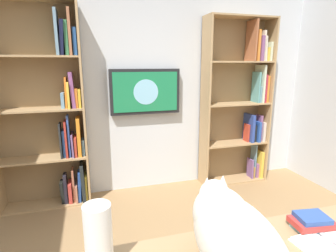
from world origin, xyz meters
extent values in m
cube|color=silver|center=(0.00, -2.23, 1.35)|extent=(4.52, 0.06, 2.70)
cube|color=tan|center=(-1.61, -2.04, 1.07)|extent=(0.02, 0.28, 2.13)
cube|color=tan|center=(-0.73, -2.04, 1.07)|extent=(0.02, 0.28, 2.13)
cube|color=#93754E|center=(-1.17, -2.17, 1.07)|extent=(0.90, 0.01, 2.13)
cube|color=tan|center=(-1.17, -2.04, 0.01)|extent=(0.85, 0.27, 0.02)
cube|color=tan|center=(-1.17, -2.04, 0.54)|extent=(0.85, 0.27, 0.02)
cube|color=tan|center=(-1.17, -2.04, 1.07)|extent=(0.85, 0.27, 0.02)
cube|color=tan|center=(-1.17, -2.04, 1.59)|extent=(0.85, 0.27, 0.02)
cube|color=tan|center=(-1.17, -2.04, 2.12)|extent=(0.85, 0.27, 0.02)
cube|color=gold|center=(-1.57, -2.04, 0.21)|extent=(0.04, 0.22, 0.37)
cube|color=#875485|center=(-1.53, -2.04, 0.12)|extent=(0.04, 0.15, 0.20)
cube|color=#668C9E|center=(-1.50, -2.04, 0.26)|extent=(0.02, 0.13, 0.47)
cube|color=#A0773B|center=(-1.47, -2.02, 0.10)|extent=(0.02, 0.14, 0.16)
cube|color=slate|center=(-1.44, -2.02, 0.15)|extent=(0.03, 0.14, 0.27)
cube|color=beige|center=(-1.57, -2.03, 0.68)|extent=(0.04, 0.18, 0.26)
cube|color=#84537E|center=(-1.53, -2.03, 0.72)|extent=(0.03, 0.14, 0.35)
cube|color=#264C9E|center=(-1.48, -2.03, 0.68)|extent=(0.04, 0.22, 0.27)
cube|color=black|center=(-1.44, -2.04, 0.66)|extent=(0.04, 0.17, 0.23)
cube|color=#2C4392|center=(-1.39, -2.05, 0.73)|extent=(0.04, 0.24, 0.37)
cube|color=#BD3D2A|center=(-1.35, -2.04, 0.67)|extent=(0.03, 0.12, 0.24)
cube|color=orange|center=(-1.57, -2.03, 1.25)|extent=(0.04, 0.17, 0.34)
cube|color=#AD2B38|center=(-1.54, -2.04, 1.25)|extent=(0.02, 0.22, 0.36)
cube|color=beige|center=(-1.50, -2.04, 1.31)|extent=(0.02, 0.22, 0.48)
cube|color=#668D9C|center=(-1.47, -2.04, 1.18)|extent=(0.02, 0.19, 0.21)
cube|color=#5C9FA0|center=(-1.45, -2.04, 1.27)|extent=(0.02, 0.18, 0.39)
cube|color=beige|center=(-1.58, -2.04, 1.72)|extent=(0.03, 0.19, 0.23)
cube|color=gold|center=(-1.54, -2.04, 1.69)|extent=(0.03, 0.19, 0.17)
cube|color=beige|center=(-1.50, -2.04, 1.75)|extent=(0.04, 0.17, 0.30)
cube|color=beige|center=(-1.46, -2.04, 1.79)|extent=(0.03, 0.21, 0.37)
cube|color=#7E4D7A|center=(-1.42, -2.02, 1.75)|extent=(0.04, 0.24, 0.30)
cube|color=orange|center=(-1.37, -2.03, 1.79)|extent=(0.03, 0.23, 0.37)
cube|color=olive|center=(-1.35, -2.04, 1.83)|extent=(0.02, 0.20, 0.45)
cube|color=#A4613D|center=(-1.32, -2.02, 1.85)|extent=(0.03, 0.24, 0.49)
cube|color=tan|center=(0.72, -2.04, 1.10)|extent=(0.02, 0.28, 2.20)
cube|color=#93754E|center=(1.17, -2.17, 1.10)|extent=(0.94, 0.01, 2.20)
cube|color=tan|center=(1.17, -2.04, 0.01)|extent=(0.89, 0.27, 0.02)
cube|color=tan|center=(1.17, -2.04, 0.55)|extent=(0.89, 0.27, 0.02)
cube|color=tan|center=(1.17, -2.04, 1.10)|extent=(0.89, 0.27, 0.02)
cube|color=tan|center=(1.17, -2.04, 1.64)|extent=(0.89, 0.27, 0.02)
cube|color=gold|center=(0.75, -2.05, 0.17)|extent=(0.02, 0.20, 0.30)
cube|color=black|center=(0.78, -2.03, 0.24)|extent=(0.05, 0.23, 0.44)
cube|color=#274991|center=(0.82, -2.03, 0.19)|extent=(0.05, 0.18, 0.35)
cube|color=#A5644B|center=(0.86, -2.03, 0.12)|extent=(0.02, 0.22, 0.20)
cube|color=#A15F44|center=(0.89, -2.04, 0.21)|extent=(0.02, 0.16, 0.38)
cube|color=#B53830|center=(0.93, -2.03, 0.13)|extent=(0.04, 0.18, 0.23)
cube|color=black|center=(0.97, -2.02, 0.19)|extent=(0.03, 0.14, 0.34)
cube|color=black|center=(1.01, -2.03, 0.14)|extent=(0.04, 0.14, 0.25)
cube|color=#628EAC|center=(0.75, -2.03, 0.66)|extent=(0.03, 0.13, 0.18)
cube|color=orange|center=(0.79, -2.03, 0.78)|extent=(0.04, 0.20, 0.43)
cube|color=#B23627|center=(0.83, -2.05, 0.67)|extent=(0.03, 0.22, 0.22)
cube|color=slate|center=(0.86, -2.04, 0.69)|extent=(0.02, 0.24, 0.25)
cube|color=#375399|center=(0.89, -2.02, 0.80)|extent=(0.02, 0.13, 0.47)
cube|color=#AD3127|center=(0.92, -2.05, 0.76)|extent=(0.02, 0.22, 0.40)
cube|color=#2A518F|center=(0.95, -2.05, 0.71)|extent=(0.02, 0.16, 0.30)
cube|color=#222526|center=(0.98, -2.02, 0.75)|extent=(0.02, 0.17, 0.38)
cube|color=gold|center=(0.75, -2.04, 1.21)|extent=(0.03, 0.19, 0.20)
cube|color=orange|center=(0.78, -2.02, 1.21)|extent=(0.03, 0.14, 0.21)
cube|color=#82497E|center=(0.82, -2.05, 1.30)|extent=(0.06, 0.21, 0.38)
cube|color=yellow|center=(0.86, -2.02, 1.25)|extent=(0.02, 0.22, 0.28)
cube|color=orange|center=(0.88, -2.04, 1.27)|extent=(0.03, 0.16, 0.33)
cube|color=#6893B4|center=(0.92, -2.03, 1.19)|extent=(0.03, 0.14, 0.16)
cube|color=#264F8F|center=(0.75, -2.04, 1.79)|extent=(0.04, 0.16, 0.28)
cube|color=#A26442|center=(0.80, -2.03, 1.88)|extent=(0.03, 0.19, 0.46)
cube|color=#397E4D|center=(0.83, -2.05, 1.82)|extent=(0.03, 0.17, 0.34)
cube|color=black|center=(0.88, -2.03, 1.83)|extent=(0.06, 0.18, 0.35)
cube|color=#6A8CA0|center=(0.92, -2.03, 1.88)|extent=(0.03, 0.22, 0.45)
cube|color=black|center=(0.00, -2.15, 1.24)|extent=(0.84, 0.06, 0.54)
cube|color=#1E7F4C|center=(0.00, -2.12, 1.24)|extent=(0.77, 0.01, 0.47)
cylinder|color=#8CCCEA|center=(0.00, -2.11, 1.24)|extent=(0.30, 0.00, 0.30)
ellipsoid|color=silver|center=(0.16, 0.26, 0.92)|extent=(0.26, 0.55, 0.31)
ellipsoid|color=silver|center=(0.16, 0.14, 0.96)|extent=(0.22, 0.30, 0.23)
sphere|color=silver|center=(0.16, 0.07, 1.02)|extent=(0.13, 0.13, 0.13)
cone|color=silver|center=(0.13, 0.07, 1.07)|extent=(0.06, 0.06, 0.07)
cone|color=silver|center=(0.20, 0.07, 1.07)|extent=(0.06, 0.06, 0.07)
cone|color=beige|center=(0.13, 0.07, 1.07)|extent=(0.03, 0.03, 0.05)
cone|color=beige|center=(0.20, 0.07, 1.07)|extent=(0.03, 0.03, 0.05)
cube|color=white|center=(-0.29, 0.22, 0.77)|extent=(0.17, 0.23, 0.01)
cube|color=white|center=(-0.38, 0.21, 0.77)|extent=(0.05, 0.22, 0.01)
cube|color=white|center=(-0.29, 0.22, 0.78)|extent=(0.16, 0.22, 0.01)
cylinder|color=silver|center=(-0.38, 0.21, 0.78)|extent=(0.02, 0.02, 0.01)
cylinder|color=silver|center=(-0.37, 0.15, 0.78)|extent=(0.02, 0.02, 0.01)
cylinder|color=white|center=(0.65, 0.05, 0.90)|extent=(0.11, 0.11, 0.28)
cylinder|color=white|center=(-0.04, 0.08, 0.81)|extent=(0.08, 0.08, 0.10)
cube|color=#6699A8|center=(-0.38, 0.08, 0.78)|extent=(0.19, 0.11, 0.02)
cube|color=#B7332D|center=(-0.37, 0.08, 0.80)|extent=(0.21, 0.14, 0.03)
cube|color=#2D4C93|center=(-0.37, 0.08, 0.83)|extent=(0.16, 0.14, 0.02)
camera|label=1|loc=(0.65, 1.02, 1.57)|focal=28.79mm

